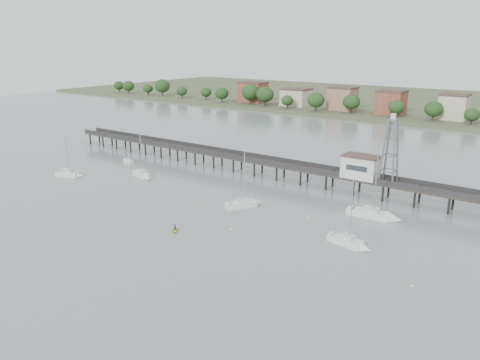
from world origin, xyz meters
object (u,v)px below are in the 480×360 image
at_px(sailboat_b, 144,176).
at_px(sailboat_c, 248,204).
at_px(sailboat_f, 380,216).
at_px(yellow_dinghy, 175,231).
at_px(sailboat_a, 72,175).
at_px(white_tender, 128,161).
at_px(lattice_tower, 390,152).
at_px(sailboat_d, 353,244).
at_px(pier, 269,163).

distance_m(sailboat_b, sailboat_c, 35.04).
distance_m(sailboat_b, sailboat_f, 61.17).
bearing_deg(sailboat_c, yellow_dinghy, -155.89).
xyz_separation_m(sailboat_a, white_tender, (0.06, 19.23, -0.22)).
height_order(lattice_tower, sailboat_d, lattice_tower).
height_order(sailboat_b, sailboat_a, sailboat_b).
xyz_separation_m(lattice_tower, sailboat_d, (4.30, -28.90, -10.46)).
relative_size(sailboat_b, yellow_dinghy, 5.36).
height_order(sailboat_a, sailboat_c, sailboat_c).
height_order(sailboat_c, sailboat_f, sailboat_f).
bearing_deg(sailboat_a, sailboat_f, -13.85).
distance_m(lattice_tower, sailboat_d, 31.03).
distance_m(sailboat_d, yellow_dinghy, 32.54).
bearing_deg(sailboat_a, sailboat_c, -17.70).
bearing_deg(sailboat_d, sailboat_f, 104.11).
bearing_deg(pier, sailboat_f, -20.29).
bearing_deg(pier, sailboat_a, -143.57).
xyz_separation_m(pier, sailboat_c, (8.95, -22.48, -3.15)).
bearing_deg(pier, sailboat_c, -68.30).
bearing_deg(white_tender, pier, 24.97).
relative_size(sailboat_a, sailboat_c, 0.88).
distance_m(sailboat_b, sailboat_a, 19.22).
xyz_separation_m(sailboat_b, sailboat_f, (60.70, 7.55, -0.02)).
xyz_separation_m(sailboat_f, white_tender, (-76.63, 1.03, -0.20)).
xyz_separation_m(sailboat_c, white_tender, (-50.91, 10.70, -0.21)).
bearing_deg(sailboat_f, yellow_dinghy, -138.60).
height_order(pier, sailboat_c, sailboat_c).
bearing_deg(sailboat_b, sailboat_c, 13.39).
bearing_deg(sailboat_c, lattice_tower, -12.36).
xyz_separation_m(lattice_tower, sailboat_c, (-22.55, -22.48, -10.46)).
xyz_separation_m(sailboat_a, sailboat_f, (76.70, 18.20, -0.02)).
relative_size(lattice_tower, sailboat_c, 1.19).
height_order(sailboat_f, white_tender, sailboat_f).
distance_m(sailboat_d, sailboat_f, 16.13).
bearing_deg(sailboat_f, lattice_tower, 99.81).
bearing_deg(white_tender, lattice_tower, 18.40).
bearing_deg(white_tender, sailboat_f, 8.51).
distance_m(sailboat_a, sailboat_f, 78.83).
distance_m(sailboat_d, white_tender, 79.62).
distance_m(pier, sailboat_a, 52.33).
xyz_separation_m(sailboat_c, sailboat_f, (25.72, 9.67, -0.02)).
bearing_deg(sailboat_d, yellow_dinghy, -146.25).
bearing_deg(sailboat_a, sailboat_d, -25.65).
bearing_deg(sailboat_c, pier, 54.42).
xyz_separation_m(lattice_tower, yellow_dinghy, (-25.51, -41.96, -11.10)).
relative_size(sailboat_b, white_tender, 3.38).
distance_m(sailboat_a, white_tender, 19.23).
distance_m(pier, sailboat_f, 37.10).
xyz_separation_m(pier, sailboat_d, (35.80, -28.90, -3.15)).
bearing_deg(sailboat_f, sailboat_d, -90.06).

